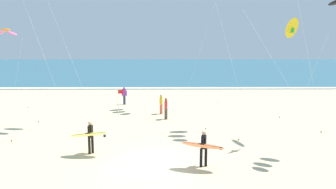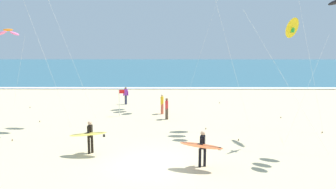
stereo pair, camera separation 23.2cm
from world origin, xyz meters
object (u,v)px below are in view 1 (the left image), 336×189
object	(u,v)px
surfer_lead	(203,146)
kite_delta_golden_far	(291,28)
bystander_red_top	(166,108)
lifeguard_flag	(119,100)
surfer_trailing	(90,135)
kite_arc_amber_low	(6,32)
bystander_yellow_top	(161,104)
bystander_purple_top	(124,96)

from	to	relation	value
surfer_lead	kite_delta_golden_far	world-z (taller)	kite_delta_golden_far
bystander_red_top	lifeguard_flag	world-z (taller)	lifeguard_flag
surfer_trailing	kite_arc_amber_low	xyz separation A→B (m)	(-9.52, 12.24, 5.35)
surfer_lead	bystander_yellow_top	bearing A→B (deg)	100.31
surfer_lead	bystander_red_top	distance (m)	9.70
kite_delta_golden_far	lifeguard_flag	world-z (taller)	kite_delta_golden_far
surfer_lead	bystander_yellow_top	world-z (taller)	surfer_lead
surfer_trailing	kite_delta_golden_far	distance (m)	11.82
bystander_purple_top	surfer_lead	bearing A→B (deg)	-70.47
bystander_purple_top	lifeguard_flag	bearing A→B (deg)	-87.82
kite_delta_golden_far	lifeguard_flag	xyz separation A→B (m)	(-10.17, 7.18, -5.11)
surfer_lead	kite_arc_amber_low	world-z (taller)	kite_arc_amber_low
bystander_purple_top	surfer_trailing	bearing A→B (deg)	-90.39
lifeguard_flag	surfer_trailing	bearing A→B (deg)	-91.80
surfer_lead	kite_delta_golden_far	distance (m)	7.99
surfer_trailing	bystander_yellow_top	world-z (taller)	surfer_trailing
kite_arc_amber_low	bystander_purple_top	xyz separation A→B (m)	(9.61, 1.25, -5.58)
bystander_purple_top	lifeguard_flag	xyz separation A→B (m)	(0.18, -4.78, 0.45)
kite_delta_golden_far	bystander_yellow_top	distance (m)	11.96
kite_delta_golden_far	kite_arc_amber_low	bearing A→B (deg)	151.80
surfer_lead	bystander_purple_top	distance (m)	16.26
lifeguard_flag	kite_arc_amber_low	bearing A→B (deg)	160.19
bystander_yellow_top	kite_arc_amber_low	bearing A→B (deg)	168.11
kite_arc_amber_low	bystander_purple_top	size ratio (longest dim) A/B	4.21
kite_arc_amber_low	lifeguard_flag	size ratio (longest dim) A/B	3.19
surfer_lead	bystander_purple_top	xyz separation A→B (m)	(-5.44, 15.32, -0.23)
surfer_trailing	kite_delta_golden_far	bearing A→B (deg)	8.40
surfer_lead	kite_arc_amber_low	xyz separation A→B (m)	(-15.05, 14.08, 5.35)
bystander_yellow_top	bystander_red_top	size ratio (longest dim) A/B	1.00
kite_delta_golden_far	kite_arc_amber_low	distance (m)	22.65
bystander_red_top	bystander_yellow_top	bearing A→B (deg)	101.99
kite_arc_amber_low	bystander_yellow_top	xyz separation A→B (m)	(12.99, -2.74, -5.58)
kite_delta_golden_far	bystander_yellow_top	world-z (taller)	kite_delta_golden_far
kite_delta_golden_far	kite_arc_amber_low	xyz separation A→B (m)	(-19.96, 10.70, 0.02)
kite_delta_golden_far	bystander_yellow_top	size ratio (longest dim) A/B	4.37
surfer_lead	surfer_trailing	xyz separation A→B (m)	(-5.53, 1.83, -0.00)
kite_delta_golden_far	bystander_purple_top	size ratio (longest dim) A/B	4.37
surfer_trailing	bystander_red_top	bearing A→B (deg)	63.49
bystander_yellow_top	bystander_red_top	xyz separation A→B (m)	(0.38, -1.79, 0.00)
bystander_yellow_top	bystander_red_top	distance (m)	1.83
kite_delta_golden_far	bystander_yellow_top	bearing A→B (deg)	131.20
bystander_purple_top	kite_delta_golden_far	bearing A→B (deg)	-49.11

